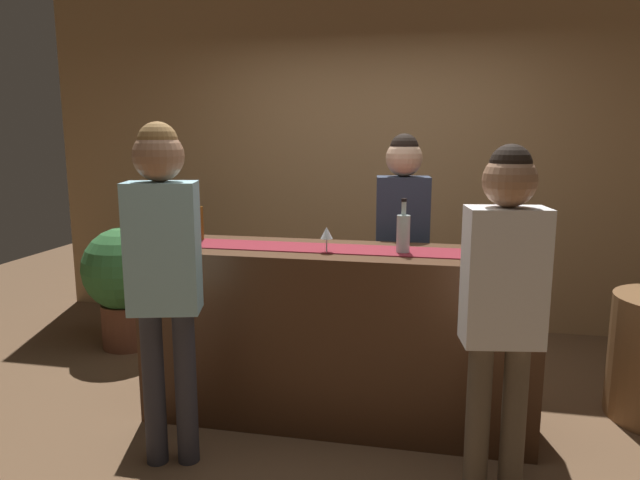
# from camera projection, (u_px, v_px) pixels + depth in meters

# --- Properties ---
(ground_plane) EXTENTS (10.00, 10.00, 0.00)m
(ground_plane) POSITION_uv_depth(u_px,v_px,m) (335.00, 416.00, 3.49)
(ground_plane) COLOR brown
(back_wall) EXTENTS (6.00, 0.12, 2.90)m
(back_wall) POSITION_uv_depth(u_px,v_px,m) (376.00, 160.00, 5.06)
(back_wall) COLOR tan
(back_wall) RESTS_ON ground
(bar_counter) EXTENTS (2.22, 0.60, 1.02)m
(bar_counter) POSITION_uv_depth(u_px,v_px,m) (336.00, 335.00, 3.40)
(bar_counter) COLOR #472B19
(bar_counter) RESTS_ON ground
(counter_runner_cloth) EXTENTS (2.11, 0.28, 0.01)m
(counter_runner_cloth) POSITION_uv_depth(u_px,v_px,m) (336.00, 249.00, 3.31)
(counter_runner_cloth) COLOR maroon
(counter_runner_cloth) RESTS_ON bar_counter
(wine_bottle_amber) EXTENTS (0.07, 0.07, 0.30)m
(wine_bottle_amber) POSITION_uv_depth(u_px,v_px,m) (197.00, 222.00, 3.56)
(wine_bottle_amber) COLOR brown
(wine_bottle_amber) RESTS_ON bar_counter
(wine_bottle_clear) EXTENTS (0.07, 0.07, 0.30)m
(wine_bottle_clear) POSITION_uv_depth(u_px,v_px,m) (403.00, 233.00, 3.19)
(wine_bottle_clear) COLOR #B2C6C1
(wine_bottle_clear) RESTS_ON bar_counter
(wine_glass_near_customer) EXTENTS (0.07, 0.07, 0.14)m
(wine_glass_near_customer) POSITION_uv_depth(u_px,v_px,m) (327.00, 234.00, 3.19)
(wine_glass_near_customer) COLOR silver
(wine_glass_near_customer) RESTS_ON bar_counter
(wine_glass_mid_counter) EXTENTS (0.07, 0.07, 0.14)m
(wine_glass_mid_counter) POSITION_uv_depth(u_px,v_px,m) (475.00, 236.00, 3.12)
(wine_glass_mid_counter) COLOR silver
(wine_glass_mid_counter) RESTS_ON bar_counter
(bartender) EXTENTS (0.36, 0.24, 1.67)m
(bartender) POSITION_uv_depth(u_px,v_px,m) (402.00, 233.00, 3.80)
(bartender) COLOR #26262B
(bartender) RESTS_ON ground
(customer_sipping) EXTENTS (0.37, 0.25, 1.63)m
(customer_sipping) POSITION_uv_depth(u_px,v_px,m) (503.00, 291.00, 2.52)
(customer_sipping) COLOR brown
(customer_sipping) RESTS_ON ground
(customer_browsing) EXTENTS (0.38, 0.28, 1.73)m
(customer_browsing) POSITION_uv_depth(u_px,v_px,m) (164.00, 259.00, 2.82)
(customer_browsing) COLOR #33333D
(customer_browsing) RESTS_ON ground
(potted_plant_tall) EXTENTS (0.66, 0.66, 0.96)m
(potted_plant_tall) POSITION_uv_depth(u_px,v_px,m) (125.00, 278.00, 4.56)
(potted_plant_tall) COLOR brown
(potted_plant_tall) RESTS_ON ground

